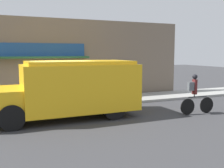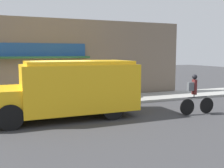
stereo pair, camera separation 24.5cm
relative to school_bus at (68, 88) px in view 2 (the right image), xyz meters
name	(u,v)px [view 2 (the right image)]	position (x,y,z in m)	size (l,w,h in m)	color
ground_plane	(61,110)	(0.01, 1.50, -1.18)	(70.00, 70.00, 0.00)	#38383A
sidewalk	(57,104)	(0.01, 2.67, -1.11)	(28.00, 2.33, 0.13)	#999993
storefront	(51,60)	(-0.01, 4.05, 1.03)	(15.89, 0.78, 4.41)	#756656
school_bus	(68,88)	(0.00, 0.00, 0.00)	(6.00, 2.77, 2.26)	yellow
cyclist	(195,95)	(5.05, -1.48, -0.37)	(1.67, 0.21, 1.69)	black
trash_bin	(124,90)	(3.75, 2.83, -0.66)	(0.62, 0.62, 0.77)	slate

